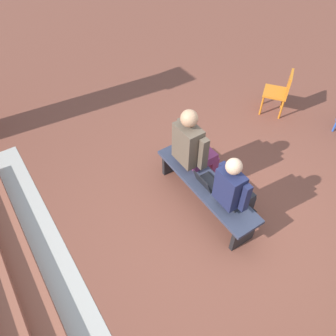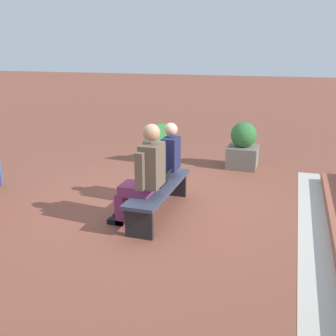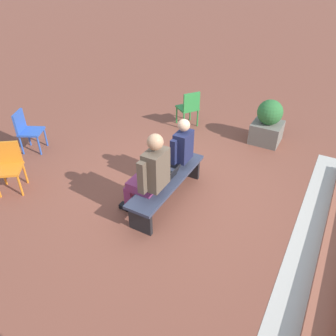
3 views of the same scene
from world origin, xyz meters
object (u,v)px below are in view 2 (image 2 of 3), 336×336
(person_student, at_px, (165,161))
(planter, at_px, (243,147))
(person_adult, at_px, (144,173))
(plastic_chair_near_bench_left, at_px, (158,140))
(laptop, at_px, (160,182))
(bench, at_px, (159,192))

(person_student, height_order, planter, person_student)
(person_adult, distance_m, plastic_chair_near_bench_left, 3.17)
(person_student, xyz_separation_m, person_adult, (0.86, -0.01, 0.06))
(laptop, distance_m, planter, 2.87)
(laptop, bearing_deg, person_adult, -11.11)
(plastic_chair_near_bench_left, relative_size, planter, 0.89)
(bench, xyz_separation_m, plastic_chair_near_bench_left, (-2.64, -0.92, 0.13))
(bench, relative_size, person_student, 1.40)
(person_adult, relative_size, planter, 1.52)
(laptop, bearing_deg, plastic_chair_near_bench_left, -160.31)
(person_student, bearing_deg, planter, 158.45)
(person_student, xyz_separation_m, laptop, (0.43, 0.08, -0.19))
(laptop, relative_size, planter, 0.34)
(person_student, relative_size, laptop, 4.03)
(person_student, distance_m, laptop, 0.48)
(person_adult, bearing_deg, bench, 169.96)
(plastic_chair_near_bench_left, height_order, planter, planter)
(bench, height_order, person_student, person_student)
(bench, distance_m, person_student, 0.57)
(bench, height_order, laptop, laptop)
(person_adult, xyz_separation_m, laptop, (-0.43, 0.08, -0.25))
(plastic_chair_near_bench_left, bearing_deg, laptop, 19.69)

